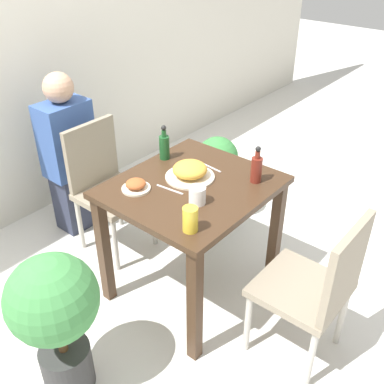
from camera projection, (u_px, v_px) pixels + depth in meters
ground_plane at (192, 287)px, 2.85m from camera, size 16.00×16.00×0.00m
wall_back at (16, 40)px, 2.99m from camera, size 8.00×0.05×2.60m
dining_table at (192, 204)px, 2.52m from camera, size 0.87×0.78×0.76m
chair_near at (317, 285)px, 2.16m from camera, size 0.42×0.42×0.88m
chair_far at (105, 182)px, 2.99m from camera, size 0.42×0.42×0.88m
food_plate at (190, 171)px, 2.49m from camera, size 0.28×0.28×0.09m
side_plate at (136, 185)px, 2.39m from camera, size 0.16×0.16×0.06m
drink_cup at (197, 195)px, 2.27m from camera, size 0.09×0.09×0.09m
juice_glass at (190, 219)px, 2.06m from camera, size 0.07×0.07×0.12m
sauce_bottle at (164, 146)px, 2.66m from camera, size 0.06×0.06×0.21m
condiment_bottle at (257, 168)px, 2.43m from camera, size 0.06×0.06×0.21m
fork_utensil at (170, 189)px, 2.40m from camera, size 0.03×0.17×0.00m
spoon_utensil at (208, 166)px, 2.62m from camera, size 0.03×0.19×0.00m
potted_plant_left at (55, 312)px, 2.00m from camera, size 0.42×0.42×0.80m
potted_plant_right at (217, 173)px, 3.30m from camera, size 0.30×0.30×0.67m
person_figure at (69, 156)px, 3.12m from camera, size 0.34×0.22×1.17m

